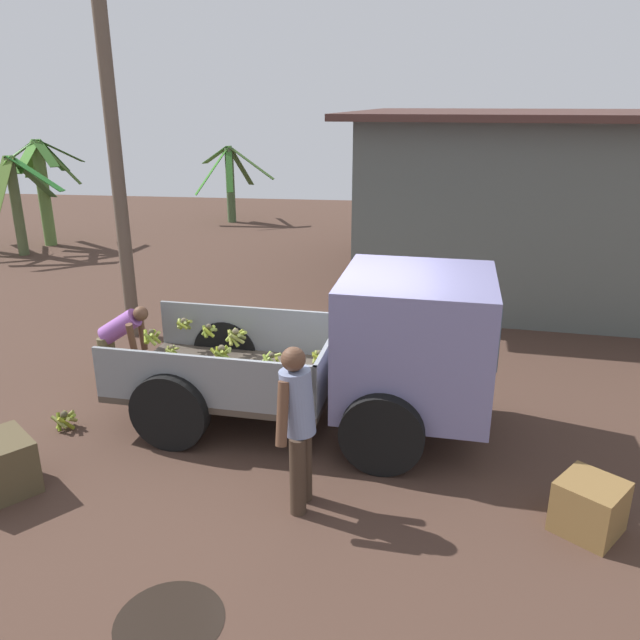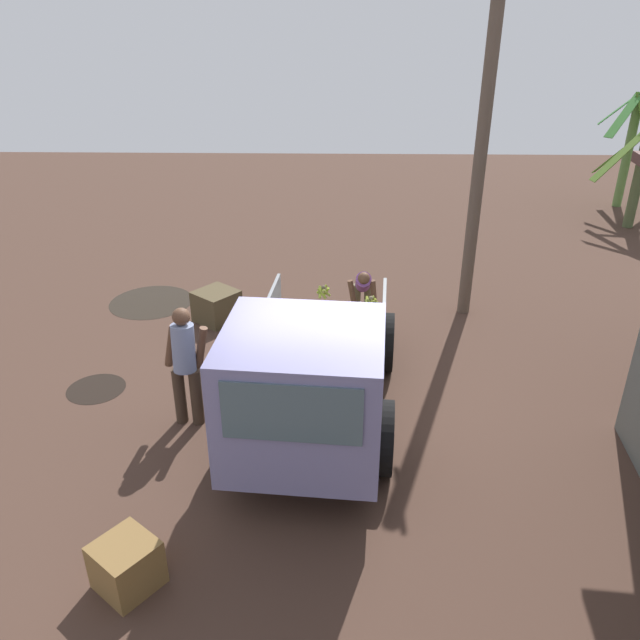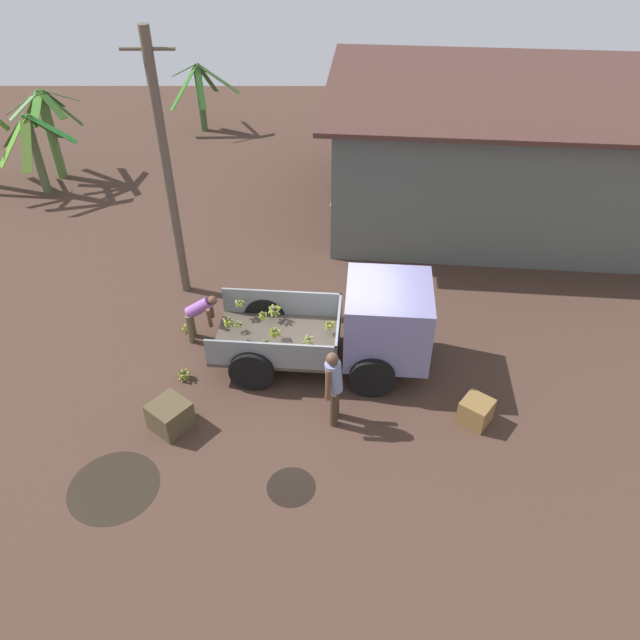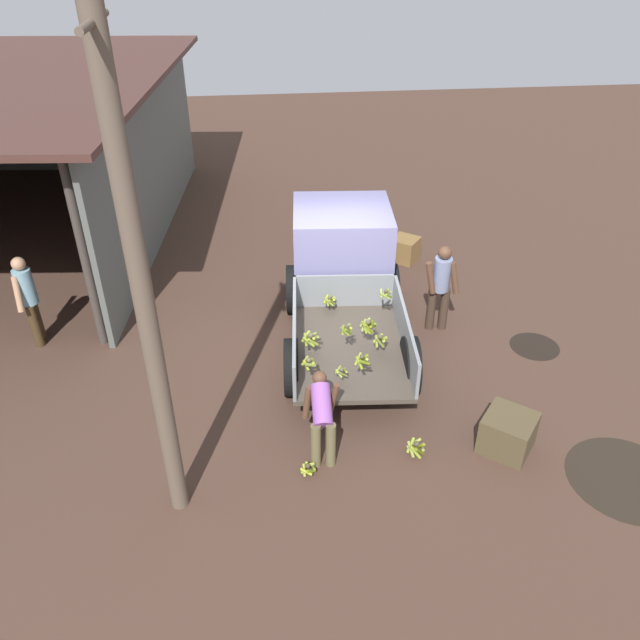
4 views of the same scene
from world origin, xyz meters
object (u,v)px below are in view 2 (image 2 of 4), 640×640
person_foreground_visitor (185,361)px  wooden_crate_0 (217,306)px  person_worker_loading (363,290)px  wooden_crate_1 (127,565)px  banana_bunch_on_ground_0 (289,315)px  banana_bunch_on_ground_1 (374,312)px  utility_pole (482,142)px  cargo_truck (308,384)px

person_foreground_visitor → wooden_crate_0: size_ratio=2.53×
person_worker_loading → wooden_crate_1: size_ratio=2.18×
person_foreground_visitor → wooden_crate_1: 2.81m
person_worker_loading → banana_bunch_on_ground_0: size_ratio=4.04×
person_foreground_visitor → wooden_crate_0: bearing=9.6°
banana_bunch_on_ground_1 → wooden_crate_1: wooden_crate_1 is taller
banana_bunch_on_ground_0 → banana_bunch_on_ground_1: size_ratio=1.24×
utility_pole → banana_bunch_on_ground_1: size_ratio=26.03×
wooden_crate_0 → person_foreground_visitor: bearing=3.2°
cargo_truck → wooden_crate_1: (2.02, -1.67, -0.80)m
cargo_truck → utility_pole: utility_pole is taller
banana_bunch_on_ground_0 → wooden_crate_0: wooden_crate_0 is taller
person_worker_loading → banana_bunch_on_ground_0: person_worker_loading is taller
cargo_truck → wooden_crate_0: 4.27m
cargo_truck → wooden_crate_1: size_ratio=8.48×
person_foreground_visitor → wooden_crate_0: 3.16m
cargo_truck → banana_bunch_on_ground_0: bearing=-167.6°
person_foreground_visitor → wooden_crate_1: bearing=-174.2°
cargo_truck → person_worker_loading: (-3.60, 0.80, -0.35)m
cargo_truck → banana_bunch_on_ground_0: (-3.78, -0.51, -0.93)m
person_worker_loading → banana_bunch_on_ground_1: bearing=149.5°
person_foreground_visitor → banana_bunch_on_ground_1: 4.30m
utility_pole → cargo_truck: bearing=-32.4°
person_foreground_visitor → banana_bunch_on_ground_0: (-3.07, 1.13, -0.80)m
utility_pole → wooden_crate_0: (0.49, -4.53, -2.82)m
person_worker_loading → utility_pole: bearing=111.0°
utility_pole → wooden_crate_0: 5.36m
banana_bunch_on_ground_0 → person_foreground_visitor: bearing=-20.2°
person_foreground_visitor → banana_bunch_on_ground_1: size_ratio=7.16×
banana_bunch_on_ground_0 → wooden_crate_1: 5.91m
person_foreground_visitor → banana_bunch_on_ground_1: person_foreground_visitor is taller
banana_bunch_on_ground_1 → cargo_truck: bearing=-14.5°
utility_pole → wooden_crate_0: bearing=-83.8°
cargo_truck → banana_bunch_on_ground_1: (-3.98, 1.03, -0.95)m
utility_pole → wooden_crate_1: 8.20m
banana_bunch_on_ground_0 → wooden_crate_0: (-0.02, -1.30, 0.15)m
wooden_crate_0 → banana_bunch_on_ground_0: bearing=89.2°
person_foreground_visitor → wooden_crate_0: (-3.09, -0.17, -0.65)m
person_worker_loading → wooden_crate_0: person_worker_loading is taller
person_worker_loading → banana_bunch_on_ground_0: (-0.17, -1.31, -0.57)m
utility_pole → wooden_crate_0: size_ratio=9.19×
wooden_crate_0 → person_worker_loading: bearing=85.8°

